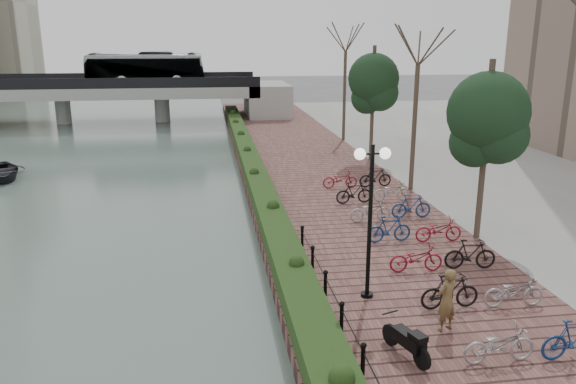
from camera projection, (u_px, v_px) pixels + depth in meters
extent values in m
cube|color=brown|center=(325.00, 189.00, 28.57)|extent=(8.00, 75.00, 0.50)
cube|color=#1A3814|center=(254.00, 170.00, 30.35)|extent=(1.10, 56.00, 0.60)
cylinder|color=black|center=(363.00, 360.00, 12.31)|extent=(0.10, 0.10, 0.70)
cylinder|color=black|center=(342.00, 317.00, 14.21)|extent=(0.10, 0.10, 0.70)
cylinder|color=black|center=(325.00, 284.00, 16.12)|extent=(0.10, 0.10, 0.70)
cylinder|color=black|center=(313.00, 258.00, 18.03)|extent=(0.10, 0.10, 0.70)
cylinder|color=black|center=(302.00, 237.00, 19.94)|extent=(0.10, 0.10, 0.70)
cylinder|color=black|center=(370.00, 223.00, 15.58)|extent=(0.12, 0.12, 4.43)
cylinder|color=black|center=(373.00, 154.00, 15.06)|extent=(0.70, 0.06, 0.06)
sphere|color=white|center=(360.00, 154.00, 15.01)|extent=(0.32, 0.32, 0.32)
sphere|color=white|center=(385.00, 153.00, 15.11)|extent=(0.32, 0.32, 0.32)
imported|color=brown|center=(447.00, 300.00, 14.09)|extent=(0.72, 0.62, 1.67)
imported|color=#9D9CA0|center=(498.00, 344.00, 12.80)|extent=(0.60, 1.71, 0.90)
imported|color=black|center=(451.00, 292.00, 15.27)|extent=(0.47, 1.66, 1.00)
imported|color=maroon|center=(416.00, 258.00, 17.76)|extent=(0.60, 1.71, 0.90)
imported|color=navy|center=(390.00, 230.00, 20.23)|extent=(0.47, 1.66, 1.00)
imported|color=#9D9CA0|center=(370.00, 210.00, 22.72)|extent=(0.60, 1.71, 0.90)
imported|color=black|center=(354.00, 192.00, 25.19)|extent=(0.47, 1.66, 1.00)
imported|color=maroon|center=(340.00, 179.00, 27.69)|extent=(0.60, 1.72, 0.90)
imported|color=navy|center=(571.00, 336.00, 13.03)|extent=(0.47, 1.66, 1.00)
imported|color=#9D9CA0|center=(512.00, 290.00, 15.53)|extent=(0.60, 1.71, 0.90)
imported|color=black|center=(470.00, 254.00, 18.00)|extent=(0.47, 1.66, 1.00)
imported|color=maroon|center=(438.00, 229.00, 20.49)|extent=(0.60, 1.71, 0.90)
imported|color=navy|center=(412.00, 207.00, 22.96)|extent=(0.47, 1.66, 1.00)
imported|color=#9D9CA0|center=(392.00, 192.00, 25.45)|extent=(0.60, 1.71, 0.90)
imported|color=black|center=(375.00, 177.00, 27.92)|extent=(0.47, 1.66, 1.00)
cube|color=#9E9E99|center=(61.00, 91.00, 51.48)|extent=(36.00, 8.00, 1.00)
cube|color=black|center=(49.00, 84.00, 47.51)|extent=(36.00, 0.15, 0.90)
cube|color=black|center=(70.00, 78.00, 54.95)|extent=(36.00, 0.15, 0.90)
cylinder|color=#9E9E99|center=(63.00, 110.00, 51.94)|extent=(1.40, 1.40, 2.50)
cylinder|color=#9E9E99|center=(162.00, 109.00, 53.18)|extent=(1.40, 1.40, 2.50)
imported|color=silver|center=(146.00, 68.00, 52.01)|extent=(2.52, 10.77, 3.00)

